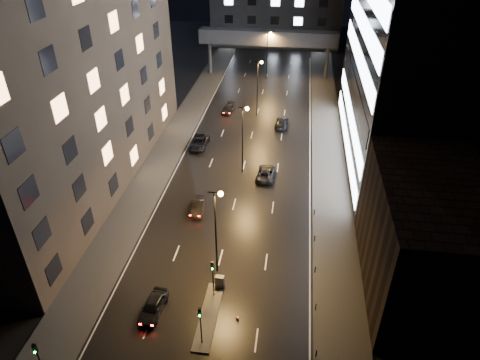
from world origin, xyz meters
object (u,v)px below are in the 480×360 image
at_px(car_away_b, 198,206).
at_px(car_toward_a, 266,173).
at_px(car_away_d, 228,109).
at_px(car_toward_b, 282,123).
at_px(car_away_a, 153,306).
at_px(utility_cabinet, 220,281).
at_px(car_away_c, 199,143).

height_order(car_away_b, car_toward_a, car_toward_a).
bearing_deg(car_away_d, car_toward_b, -20.01).
bearing_deg(car_toward_a, car_away_a, 74.58).
height_order(car_away_a, car_toward_a, car_away_a).
relative_size(car_toward_b, utility_cabinet, 3.67).
relative_size(car_toward_a, car_toward_b, 1.00).
distance_m(car_away_b, car_toward_b, 27.44).
bearing_deg(utility_cabinet, car_away_d, 100.30).
height_order(car_away_d, car_toward_b, car_toward_b).
distance_m(car_away_d, car_toward_b, 11.23).
xyz_separation_m(car_away_a, car_away_d, (-0.43, 47.03, -0.12)).
bearing_deg(car_toward_b, car_away_c, 40.42).
xyz_separation_m(car_toward_a, car_toward_b, (1.28, 16.97, 0.03)).
bearing_deg(utility_cabinet, car_away_b, 114.10).
distance_m(car_away_c, car_toward_a, 13.67).
height_order(car_toward_b, utility_cabinet, utility_cabinet).
height_order(car_away_c, car_toward_b, car_away_c).
xyz_separation_m(car_away_a, utility_cabinet, (5.67, 3.90, 0.08)).
bearing_deg(car_toward_a, car_away_c, -30.96).
bearing_deg(car_away_a, car_toward_b, 81.75).
xyz_separation_m(car_away_c, utility_cabinet, (8.56, -29.00, 0.08)).
height_order(car_away_d, utility_cabinet, utility_cabinet).
bearing_deg(car_away_d, car_away_b, -82.58).
height_order(car_away_d, car_toward_a, car_toward_a).
bearing_deg(car_toward_b, car_away_b, 74.72).
bearing_deg(car_toward_b, car_away_d, -21.40).
distance_m(car_away_a, car_toward_b, 43.32).
xyz_separation_m(car_away_b, car_toward_b, (9.03, 25.91, 0.04)).
xyz_separation_m(car_away_b, car_toward_a, (7.75, 8.94, 0.02)).
bearing_deg(car_toward_b, car_away_a, 80.97).
distance_m(car_away_a, car_away_c, 33.02).
height_order(car_away_a, car_away_d, car_away_a).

